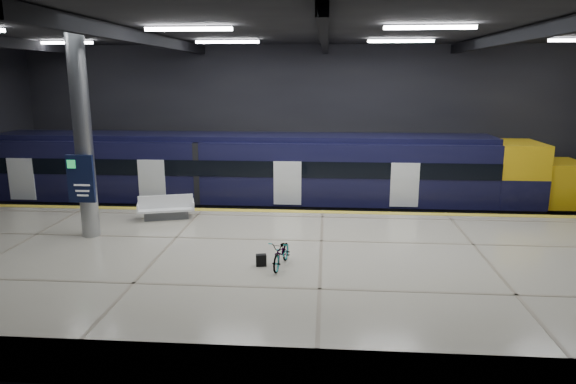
# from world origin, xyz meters

# --- Properties ---
(ground) EXTENTS (30.00, 30.00, 0.00)m
(ground) POSITION_xyz_m (0.00, 0.00, 0.00)
(ground) COLOR black
(ground) RESTS_ON ground
(room_shell) EXTENTS (30.10, 16.10, 8.05)m
(room_shell) POSITION_xyz_m (-0.00, 0.00, 5.72)
(room_shell) COLOR black
(room_shell) RESTS_ON ground
(platform) EXTENTS (30.00, 11.00, 1.10)m
(platform) POSITION_xyz_m (0.00, -2.50, 0.55)
(platform) COLOR beige
(platform) RESTS_ON ground
(safety_strip) EXTENTS (30.00, 0.40, 0.01)m
(safety_strip) POSITION_xyz_m (0.00, 2.75, 1.11)
(safety_strip) COLOR yellow
(safety_strip) RESTS_ON platform
(rails) EXTENTS (30.00, 1.52, 0.16)m
(rails) POSITION_xyz_m (0.00, 5.50, 0.08)
(rails) COLOR gray
(rails) RESTS_ON ground
(train) EXTENTS (29.40, 2.84, 3.79)m
(train) POSITION_xyz_m (-2.75, 5.50, 2.06)
(train) COLOR black
(train) RESTS_ON ground
(bench) EXTENTS (2.30, 1.46, 0.94)m
(bench) POSITION_xyz_m (-6.05, 1.29, 1.43)
(bench) COLOR #595B60
(bench) RESTS_ON platform
(bicycle) EXTENTS (0.81, 1.65, 0.83)m
(bicycle) POSITION_xyz_m (-1.13, -3.46, 1.52)
(bicycle) COLOR #99999E
(bicycle) RESTS_ON platform
(pannier_bag) EXTENTS (0.33, 0.24, 0.35)m
(pannier_bag) POSITION_xyz_m (-1.73, -3.46, 1.28)
(pannier_bag) COLOR black
(pannier_bag) RESTS_ON platform
(info_column) EXTENTS (0.90, 0.78, 6.90)m
(info_column) POSITION_xyz_m (-8.00, -1.03, 4.46)
(info_column) COLOR #9EA0A5
(info_column) RESTS_ON platform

